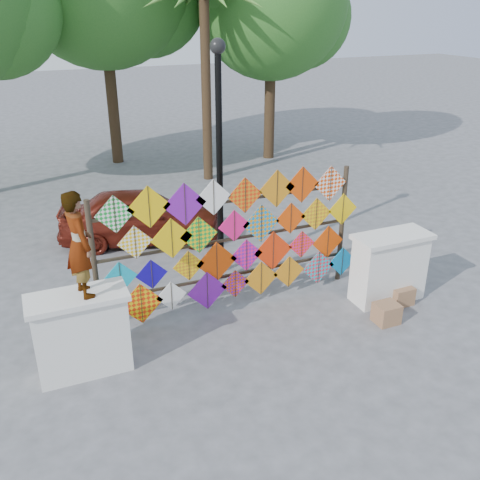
# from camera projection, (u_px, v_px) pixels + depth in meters

# --- Properties ---
(ground) EXTENTS (80.00, 80.00, 0.00)m
(ground) POSITION_uv_depth(u_px,v_px,m) (247.00, 324.00, 9.08)
(ground) COLOR gray
(ground) RESTS_ON ground
(parapet_left) EXTENTS (1.40, 0.65, 1.28)m
(parapet_left) POSITION_uv_depth(u_px,v_px,m) (82.00, 333.00, 7.68)
(parapet_left) COLOR white
(parapet_left) RESTS_ON ground
(parapet_right) EXTENTS (1.40, 0.65, 1.28)m
(parapet_right) POSITION_uv_depth(u_px,v_px,m) (389.00, 267.00, 9.61)
(parapet_right) COLOR white
(parapet_right) RESTS_ON ground
(kite_rack) EXTENTS (4.89, 0.24, 2.43)m
(kite_rack) POSITION_uv_depth(u_px,v_px,m) (235.00, 241.00, 9.22)
(kite_rack) COLOR #31261B
(kite_rack) RESTS_ON ground
(tree_east) EXTENTS (5.40, 4.80, 7.42)m
(tree_east) POSITION_uv_depth(u_px,v_px,m) (274.00, 3.00, 16.88)
(tree_east) COLOR #3F2E1B
(tree_east) RESTS_ON ground
(palm_tree) EXTENTS (3.62, 3.62, 5.83)m
(palm_tree) POSITION_uv_depth(u_px,v_px,m) (204.00, 4.00, 14.57)
(palm_tree) COLOR #3F2E1B
(palm_tree) RESTS_ON ground
(vendor_woman) EXTENTS (0.47, 0.62, 1.51)m
(vendor_woman) POSITION_uv_depth(u_px,v_px,m) (79.00, 244.00, 7.16)
(vendor_woman) COLOR #99999E
(vendor_woman) RESTS_ON parapet_left
(sedan) EXTENTS (3.83, 2.32, 1.22)m
(sedan) POSITION_uv_depth(u_px,v_px,m) (141.00, 216.00, 12.03)
(sedan) COLOR #601A10
(sedan) RESTS_ON ground
(lamppost) EXTENTS (0.28, 0.28, 4.46)m
(lamppost) POSITION_uv_depth(u_px,v_px,m) (219.00, 141.00, 9.77)
(lamppost) COLOR black
(lamppost) RESTS_ON ground
(cardboard_box_near) EXTENTS (0.40, 0.35, 0.35)m
(cardboard_box_near) POSITION_uv_depth(u_px,v_px,m) (386.00, 313.00, 9.07)
(cardboard_box_near) COLOR #9D714C
(cardboard_box_near) RESTS_ON ground
(cardboard_box_far) EXTENTS (0.40, 0.37, 0.34)m
(cardboard_box_far) POSITION_uv_depth(u_px,v_px,m) (400.00, 295.00, 9.66)
(cardboard_box_far) COLOR #9D714C
(cardboard_box_far) RESTS_ON ground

